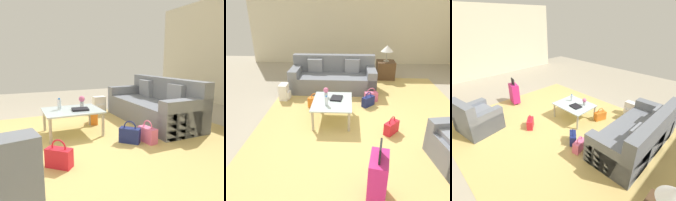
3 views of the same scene
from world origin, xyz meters
The scene contains 16 objects.
ground_plane centered at (0.00, 0.00, 0.00)m, with size 12.00×12.00×0.00m, color #A89E89.
wall_left centered at (-5.06, 0.00, 1.55)m, with size 0.12×8.00×3.10m, color beige.
area_rug centered at (-0.60, 0.20, 0.00)m, with size 5.20×4.40×0.01m, color tan.
couch centered at (-2.20, -0.60, 0.31)m, with size 0.97×2.30×0.91m.
coffee_table centered at (-0.40, -0.50, 0.38)m, with size 0.97×0.80×0.43m.
water_bottle centered at (-0.20, -0.60, 0.53)m, with size 0.06×0.06×0.20m.
coffee_table_book centered at (-0.52, -0.42, 0.45)m, with size 0.28×0.23×0.03m, color black.
flower_vase centered at (-0.62, -0.65, 0.56)m, with size 0.11×0.11×0.21m.
side_table centered at (-3.20, 1.00, 0.28)m, with size 0.55×0.55×0.56m, color #513823.
table_lamp centered at (-3.20, 1.00, 0.94)m, with size 0.38×0.38×0.49m.
suitcase_magenta centered at (1.60, 0.20, 0.36)m, with size 0.43×0.29×0.85m.
handbag_navy centered at (-1.10, 0.30, 0.13)m, with size 0.32×0.33×0.36m.
handbag_orange centered at (-0.96, -0.95, 0.13)m, with size 0.23×0.35×0.36m.
handbag_pink centered at (-1.37, 0.39, 0.13)m, with size 0.19×0.34×0.36m.
handbag_red centered at (0.06, 0.65, 0.13)m, with size 0.33×0.32×0.36m.
backpack_white centered at (-1.40, -1.79, 0.19)m, with size 0.30×0.25×0.40m.
Camera 2 is at (3.63, -0.18, 2.31)m, focal length 35.00 mm.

